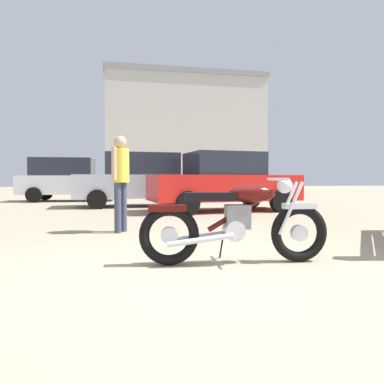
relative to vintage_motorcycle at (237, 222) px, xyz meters
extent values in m
plane|color=gray|center=(-0.40, -0.32, -0.45)|extent=(80.00, 80.00, 0.00)
torus|color=black|center=(0.70, -0.04, -0.13)|extent=(0.64, 0.14, 0.64)
cylinder|color=silver|center=(0.70, -0.04, -0.13)|extent=(0.18, 0.09, 0.18)
torus|color=black|center=(-0.74, 0.04, -0.13)|extent=(0.64, 0.14, 0.64)
cylinder|color=silver|center=(-0.74, 0.04, -0.13)|extent=(0.18, 0.09, 0.18)
cube|color=silver|center=(0.70, -0.04, 0.17)|extent=(0.37, 0.15, 0.06)
cube|color=#4C0C0A|center=(-0.76, 0.04, 0.16)|extent=(0.41, 0.15, 0.07)
cylinder|color=silver|center=(0.58, 0.04, 0.15)|extent=(0.29, 0.05, 0.58)
cylinder|color=silver|center=(0.57, -0.11, 0.15)|extent=(0.29, 0.05, 0.58)
sphere|color=silver|center=(0.53, -0.03, 0.40)|extent=(0.17, 0.17, 0.17)
cylinder|color=silver|center=(0.45, -0.02, 0.47)|extent=(0.06, 0.62, 0.03)
cylinder|color=#4C0C0A|center=(0.05, 0.00, 0.13)|extent=(0.76, 0.10, 0.47)
ellipsoid|color=#4C0C0A|center=(0.16, -0.01, 0.31)|extent=(0.53, 0.25, 0.20)
cube|color=black|center=(-0.30, 0.02, 0.28)|extent=(0.55, 0.23, 0.09)
cube|color=slate|center=(0.00, 0.00, 0.06)|extent=(0.27, 0.19, 0.26)
cylinder|color=silver|center=(-0.04, 0.00, -0.09)|extent=(0.23, 0.21, 0.22)
cylinder|color=silver|center=(-0.41, 0.12, -0.17)|extent=(0.70, 0.10, 0.14)
cylinder|color=silver|center=(-0.42, -0.08, -0.17)|extent=(0.70, 0.10, 0.14)
cylinder|color=black|center=(-0.13, 0.18, -0.29)|extent=(0.03, 0.24, 0.33)
cylinder|color=#383D51|center=(-1.28, 2.56, -0.02)|extent=(0.12, 0.12, 0.86)
cylinder|color=#383D51|center=(-1.38, 2.40, -0.02)|extent=(0.12, 0.12, 0.86)
cylinder|color=gold|center=(-1.33, 2.48, 0.70)|extent=(0.30, 0.30, 0.58)
cylinder|color=tan|center=(-1.23, 2.64, 0.73)|extent=(0.08, 0.08, 0.55)
cylinder|color=tan|center=(-1.43, 2.32, 0.73)|extent=(0.08, 0.08, 0.55)
sphere|color=tan|center=(-1.33, 2.48, 1.10)|extent=(0.22, 0.22, 0.22)
cylinder|color=black|center=(0.24, 5.03, -0.14)|extent=(0.64, 0.29, 0.62)
cylinder|color=black|center=(-0.02, 6.73, -0.14)|extent=(0.64, 0.29, 0.62)
cylinder|color=black|center=(2.91, 5.43, -0.14)|extent=(0.64, 0.29, 0.62)
cylinder|color=black|center=(2.65, 7.14, -0.14)|extent=(0.64, 0.29, 0.62)
cube|color=red|center=(1.44, 6.08, 0.22)|extent=(4.41, 2.33, 0.72)
cube|color=#232833|center=(1.44, 6.08, 0.90)|extent=(2.21, 1.84, 0.64)
cylinder|color=black|center=(-2.52, 12.34, -0.15)|extent=(0.60, 0.20, 0.60)
cylinder|color=black|center=(-2.55, 10.70, -0.15)|extent=(0.60, 0.20, 0.60)
cylinder|color=black|center=(-4.92, 12.39, -0.15)|extent=(0.60, 0.20, 0.60)
cylinder|color=black|center=(-4.95, 10.75, -0.15)|extent=(0.60, 0.20, 0.60)
cube|color=silver|center=(-3.73, 11.54, 0.23)|extent=(3.93, 1.72, 0.76)
cube|color=#232833|center=(-3.98, 11.55, 0.97)|extent=(2.43, 1.57, 0.72)
cylinder|color=black|center=(-2.22, 7.31, -0.15)|extent=(0.61, 0.24, 0.60)
cylinder|color=black|center=(-2.36, 8.94, -0.15)|extent=(0.61, 0.24, 0.60)
cylinder|color=black|center=(0.17, 7.52, -0.15)|extent=(0.61, 0.24, 0.60)
cylinder|color=black|center=(0.03, 9.15, -0.15)|extent=(0.61, 0.24, 0.60)
cube|color=#ADB2BC|center=(-1.10, 8.23, 0.23)|extent=(4.03, 1.98, 0.76)
cube|color=#232833|center=(-0.85, 8.25, 0.97)|extent=(2.53, 1.73, 0.72)
cylinder|color=black|center=(1.36, 14.42, -0.14)|extent=(0.64, 0.27, 0.62)
cylinder|color=black|center=(1.16, 12.71, -0.14)|extent=(0.64, 0.27, 0.62)
cylinder|color=black|center=(-1.32, 14.73, -0.14)|extent=(0.64, 0.27, 0.62)
cylinder|color=black|center=(-1.52, 13.02, -0.14)|extent=(0.64, 0.27, 0.62)
cube|color=#2D4784|center=(-0.08, 13.72, 0.22)|extent=(4.37, 2.20, 0.72)
cube|color=#232833|center=(-0.08, 13.72, 0.90)|extent=(2.17, 1.78, 0.64)
cube|color=beige|center=(4.01, 36.15, 5.04)|extent=(16.09, 14.35, 10.98)
cube|color=gray|center=(4.01, 36.15, 10.78)|extent=(16.40, 14.66, 0.50)
camera|label=1|loc=(-1.10, -3.62, 0.47)|focal=32.57mm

